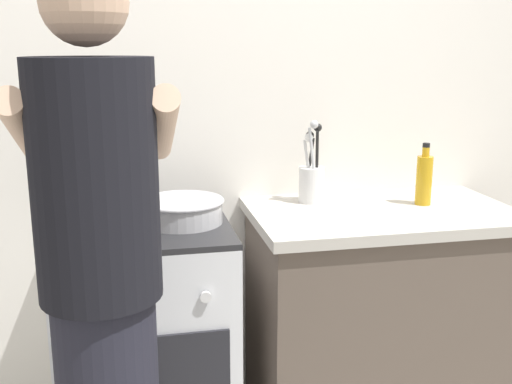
{
  "coord_description": "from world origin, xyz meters",
  "views": [
    {
      "loc": [
        -0.38,
        -1.93,
        1.51
      ],
      "look_at": [
        0.05,
        0.12,
        1.0
      ],
      "focal_mm": 42.9,
      "sensor_mm": 36.0,
      "label": 1
    }
  ],
  "objects_px": {
    "stove_range": "(147,342)",
    "oil_bottle": "(424,179)",
    "pot": "(100,209)",
    "utensil_crock": "(311,179)",
    "mixing_bowl": "(182,210)",
    "person": "(103,309)"
  },
  "relations": [
    {
      "from": "stove_range",
      "to": "oil_bottle",
      "type": "distance_m",
      "value": 1.21
    },
    {
      "from": "pot",
      "to": "utensil_crock",
      "type": "bearing_deg",
      "value": 9.43
    },
    {
      "from": "person",
      "to": "stove_range",
      "type": "bearing_deg",
      "value": 79.34
    },
    {
      "from": "utensil_crock",
      "to": "person",
      "type": "relative_size",
      "value": 0.19
    },
    {
      "from": "oil_bottle",
      "to": "pot",
      "type": "bearing_deg",
      "value": -179.52
    },
    {
      "from": "utensil_crock",
      "to": "person",
      "type": "height_order",
      "value": "person"
    },
    {
      "from": "stove_range",
      "to": "utensil_crock",
      "type": "relative_size",
      "value": 2.75
    },
    {
      "from": "pot",
      "to": "utensil_crock",
      "type": "height_order",
      "value": "utensil_crock"
    },
    {
      "from": "stove_range",
      "to": "oil_bottle",
      "type": "relative_size",
      "value": 3.73
    },
    {
      "from": "pot",
      "to": "stove_range",
      "type": "bearing_deg",
      "value": -14.04
    },
    {
      "from": "stove_range",
      "to": "mixing_bowl",
      "type": "relative_size",
      "value": 3.06
    },
    {
      "from": "pot",
      "to": "person",
      "type": "relative_size",
      "value": 0.14
    },
    {
      "from": "mixing_bowl",
      "to": "person",
      "type": "distance_m",
      "value": 0.65
    },
    {
      "from": "stove_range",
      "to": "oil_bottle",
      "type": "bearing_deg",
      "value": 2.4
    },
    {
      "from": "stove_range",
      "to": "person",
      "type": "height_order",
      "value": "person"
    },
    {
      "from": "oil_bottle",
      "to": "person",
      "type": "bearing_deg",
      "value": -151.28
    },
    {
      "from": "stove_range",
      "to": "mixing_bowl",
      "type": "height_order",
      "value": "mixing_bowl"
    },
    {
      "from": "oil_bottle",
      "to": "person",
      "type": "relative_size",
      "value": 0.14
    },
    {
      "from": "utensil_crock",
      "to": "stove_range",
      "type": "bearing_deg",
      "value": -165.76
    },
    {
      "from": "stove_range",
      "to": "pot",
      "type": "bearing_deg",
      "value": 165.96
    },
    {
      "from": "oil_bottle",
      "to": "person",
      "type": "distance_m",
      "value": 1.37
    },
    {
      "from": "pot",
      "to": "oil_bottle",
      "type": "bearing_deg",
      "value": 0.48
    }
  ]
}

